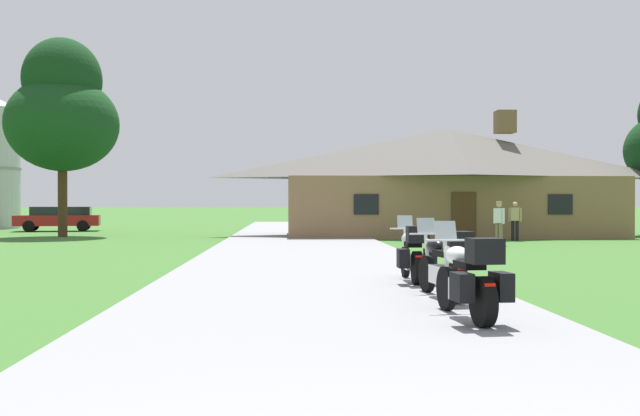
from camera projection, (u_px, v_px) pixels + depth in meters
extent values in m
plane|color=#386628|center=(305.00, 256.00, 22.26)|extent=(500.00, 500.00, 0.00)
cube|color=gray|center=(307.00, 260.00, 20.26)|extent=(6.40, 80.00, 0.06)
cylinder|color=black|center=(446.00, 288.00, 10.58)|extent=(0.18, 0.65, 0.64)
cylinder|color=black|center=(483.00, 302.00, 9.15)|extent=(0.22, 0.65, 0.64)
cube|color=silver|center=(464.00, 290.00, 9.84)|extent=(0.32, 0.58, 0.30)
ellipsoid|color=silver|center=(458.00, 256.00, 10.10)|extent=(0.35, 0.55, 0.26)
cube|color=black|center=(469.00, 265.00, 9.64)|extent=(0.33, 0.55, 0.10)
cylinder|color=silver|center=(447.00, 240.00, 10.53)|extent=(0.66, 0.10, 0.03)
cylinder|color=silver|center=(446.00, 264.00, 10.57)|extent=(0.08, 0.24, 0.73)
cube|color=#B2BCC6|center=(445.00, 230.00, 10.63)|extent=(0.33, 0.14, 0.27)
sphere|color=silver|center=(447.00, 250.00, 10.53)|extent=(0.11, 0.11, 0.11)
cube|color=black|center=(485.00, 251.00, 9.10)|extent=(0.44, 0.40, 0.32)
cube|color=red|center=(490.00, 286.00, 8.93)|extent=(0.14, 0.04, 0.06)
cylinder|color=silver|center=(484.00, 306.00, 9.49)|extent=(0.13, 0.55, 0.07)
cube|color=black|center=(462.00, 287.00, 9.16)|extent=(0.24, 0.42, 0.36)
cube|color=black|center=(501.00, 286.00, 9.24)|extent=(0.24, 0.42, 0.36)
cylinder|color=black|center=(427.00, 274.00, 12.74)|extent=(0.19, 0.65, 0.64)
cylinder|color=black|center=(457.00, 283.00, 11.33)|extent=(0.24, 0.65, 0.64)
cube|color=silver|center=(441.00, 274.00, 12.02)|extent=(0.33, 0.59, 0.30)
ellipsoid|color=black|center=(436.00, 246.00, 12.27)|extent=(0.37, 0.55, 0.26)
cube|color=black|center=(446.00, 253.00, 11.82)|extent=(0.35, 0.55, 0.10)
cylinder|color=silver|center=(428.00, 234.00, 12.70)|extent=(0.66, 0.12, 0.03)
cylinder|color=silver|center=(427.00, 253.00, 12.74)|extent=(0.09, 0.24, 0.73)
cube|color=#B2BCC6|center=(426.00, 226.00, 12.80)|extent=(0.33, 0.15, 0.27)
sphere|color=silver|center=(428.00, 242.00, 12.70)|extent=(0.11, 0.11, 0.11)
cube|color=black|center=(458.00, 242.00, 11.27)|extent=(0.44, 0.41, 0.32)
cube|color=red|center=(462.00, 270.00, 11.11)|extent=(0.14, 0.05, 0.06)
cylinder|color=silver|center=(458.00, 287.00, 11.67)|extent=(0.14, 0.55, 0.07)
cylinder|color=black|center=(405.00, 262.00, 15.34)|extent=(0.11, 0.64, 0.64)
cylinder|color=black|center=(417.00, 268.00, 13.90)|extent=(0.16, 0.64, 0.64)
cube|color=silver|center=(411.00, 262.00, 14.60)|extent=(0.26, 0.56, 0.30)
ellipsoid|color=#B2B5BC|center=(409.00, 239.00, 14.86)|extent=(0.30, 0.52, 0.26)
cube|color=black|center=(413.00, 244.00, 14.40)|extent=(0.28, 0.52, 0.10)
cylinder|color=silver|center=(406.00, 229.00, 15.30)|extent=(0.66, 0.04, 0.03)
cylinder|color=silver|center=(405.00, 245.00, 15.34)|extent=(0.06, 0.24, 0.73)
cube|color=#B2BCC6|center=(405.00, 222.00, 15.40)|extent=(0.32, 0.11, 0.27)
sphere|color=silver|center=(406.00, 235.00, 15.30)|extent=(0.11, 0.11, 0.11)
cube|color=black|center=(418.00, 234.00, 13.85)|extent=(0.40, 0.36, 0.32)
cube|color=red|center=(419.00, 257.00, 13.68)|extent=(0.14, 0.03, 0.06)
cylinder|color=silver|center=(421.00, 271.00, 14.23)|extent=(0.07, 0.55, 0.07)
cube|color=black|center=(403.00, 258.00, 13.94)|extent=(0.20, 0.40, 0.36)
cube|color=black|center=(430.00, 258.00, 13.96)|extent=(0.20, 0.40, 0.36)
cube|color=brown|center=(448.00, 207.00, 35.53)|extent=(15.56, 6.26, 2.83)
pyramid|color=#5B5651|center=(448.00, 154.00, 35.51)|extent=(16.49, 6.63, 2.40)
cube|color=brown|center=(505.00, 122.00, 35.62)|extent=(0.90, 0.90, 1.10)
cube|color=#472D19|center=(464.00, 216.00, 32.37)|extent=(1.10, 0.08, 2.10)
cube|color=black|center=(366.00, 204.00, 32.17)|extent=(1.10, 0.06, 0.90)
cube|color=black|center=(560.00, 204.00, 32.57)|extent=(1.10, 0.06, 0.90)
cylinder|color=black|center=(513.00, 231.00, 31.09)|extent=(0.14, 0.14, 0.86)
cylinder|color=black|center=(517.00, 231.00, 31.04)|extent=(0.14, 0.14, 0.86)
cube|color=tan|center=(515.00, 214.00, 31.06)|extent=(0.41, 0.33, 0.56)
cylinder|color=tan|center=(509.00, 215.00, 31.13)|extent=(0.09, 0.09, 0.58)
cylinder|color=tan|center=(521.00, 215.00, 30.99)|extent=(0.09, 0.09, 0.58)
sphere|color=tan|center=(515.00, 204.00, 31.06)|extent=(0.21, 0.21, 0.21)
cylinder|color=#75664C|center=(497.00, 234.00, 27.78)|extent=(0.14, 0.14, 0.86)
cylinder|color=#75664C|center=(501.00, 234.00, 27.63)|extent=(0.14, 0.14, 0.86)
cube|color=silver|center=(499.00, 216.00, 27.70)|extent=(0.37, 0.42, 0.56)
cylinder|color=silver|center=(495.00, 216.00, 27.89)|extent=(0.09, 0.09, 0.58)
cylinder|color=silver|center=(504.00, 216.00, 27.50)|extent=(0.09, 0.09, 0.58)
sphere|color=tan|center=(499.00, 204.00, 27.70)|extent=(0.21, 0.21, 0.21)
cylinder|color=#B2AD99|center=(499.00, 202.00, 27.70)|extent=(0.22, 0.22, 0.05)
cylinder|color=#422D19|center=(63.00, 196.00, 34.80)|extent=(0.44, 0.44, 3.93)
ellipsoid|color=#143D19|center=(62.00, 124.00, 34.78)|extent=(5.29, 5.29, 4.50)
ellipsoid|color=#123716|center=(62.00, 80.00, 34.76)|extent=(3.70, 3.70, 3.97)
cube|color=maroon|center=(58.00, 220.00, 41.59)|extent=(4.86, 2.67, 0.60)
cube|color=black|center=(61.00, 211.00, 41.64)|extent=(3.47, 2.20, 0.48)
cylinder|color=black|center=(29.00, 226.00, 40.44)|extent=(0.67, 0.34, 0.64)
cylinder|color=black|center=(33.00, 225.00, 42.09)|extent=(0.67, 0.34, 0.64)
cylinder|color=black|center=(83.00, 226.00, 41.10)|extent=(0.67, 0.34, 0.64)
cylinder|color=black|center=(85.00, 225.00, 42.75)|extent=(0.67, 0.34, 0.64)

